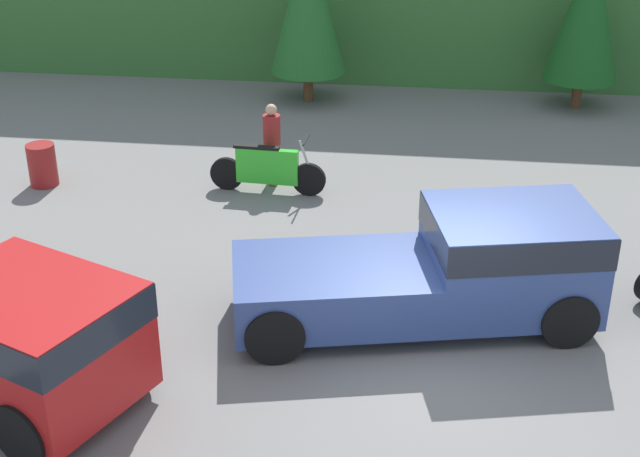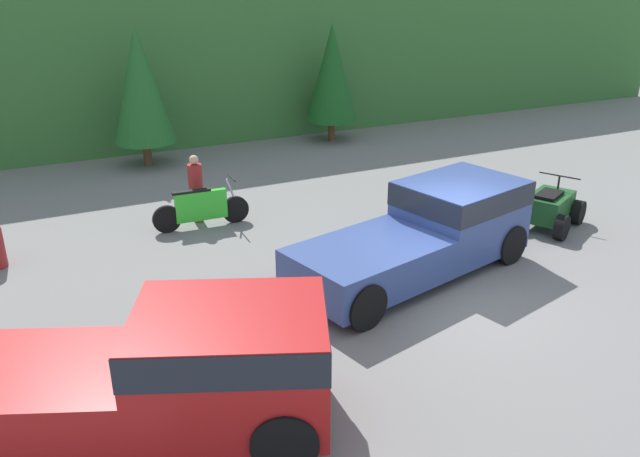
{
  "view_description": "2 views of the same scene",
  "coord_description": "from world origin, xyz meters",
  "px_view_note": "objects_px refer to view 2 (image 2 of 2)",
  "views": [
    {
      "loc": [
        -0.25,
        -10.96,
        7.3
      ],
      "look_at": [
        -1.92,
        1.92,
        0.95
      ],
      "focal_mm": 50.0,
      "sensor_mm": 36.0,
      "label": 1
    },
    {
      "loc": [
        -7.21,
        -8.72,
        5.77
      ],
      "look_at": [
        -1.92,
        1.92,
        0.95
      ],
      "focal_mm": 35.0,
      "sensor_mm": 36.0,
      "label": 2
    }
  ],
  "objects_px": {
    "dirt_bike": "(201,208)",
    "rider_person": "(196,186)",
    "quad_atv": "(549,208)",
    "pickup_truck_second": "(431,228)",
    "pickup_truck_red": "(161,368)"
  },
  "relations": [
    {
      "from": "dirt_bike",
      "to": "rider_person",
      "type": "height_order",
      "value": "rider_person"
    },
    {
      "from": "pickup_truck_second",
      "to": "dirt_bike",
      "type": "relative_size",
      "value": 2.39
    },
    {
      "from": "dirt_bike",
      "to": "quad_atv",
      "type": "relative_size",
      "value": 1.05
    },
    {
      "from": "rider_person",
      "to": "quad_atv",
      "type": "bearing_deg",
      "value": -41.55
    },
    {
      "from": "pickup_truck_red",
      "to": "quad_atv",
      "type": "bearing_deg",
      "value": 40.74
    },
    {
      "from": "pickup_truck_second",
      "to": "rider_person",
      "type": "relative_size",
      "value": 3.31
    },
    {
      "from": "pickup_truck_red",
      "to": "pickup_truck_second",
      "type": "xyz_separation_m",
      "value": [
        6.19,
        2.5,
        -0.0
      ]
    },
    {
      "from": "pickup_truck_second",
      "to": "quad_atv",
      "type": "xyz_separation_m",
      "value": [
        4.04,
        0.67,
        -0.46
      ]
    },
    {
      "from": "pickup_truck_red",
      "to": "rider_person",
      "type": "distance_m",
      "value": 7.8
    },
    {
      "from": "dirt_bike",
      "to": "quad_atv",
      "type": "distance_m",
      "value": 8.53
    },
    {
      "from": "quad_atv",
      "to": "pickup_truck_second",
      "type": "bearing_deg",
      "value": 163.31
    },
    {
      "from": "quad_atv",
      "to": "rider_person",
      "type": "bearing_deg",
      "value": 125.17
    },
    {
      "from": "pickup_truck_red",
      "to": "rider_person",
      "type": "bearing_deg",
      "value": 94.2
    },
    {
      "from": "pickup_truck_second",
      "to": "quad_atv",
      "type": "distance_m",
      "value": 4.12
    },
    {
      "from": "pickup_truck_red",
      "to": "quad_atv",
      "type": "xyz_separation_m",
      "value": [
        10.23,
        3.17,
        -0.46
      ]
    }
  ]
}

